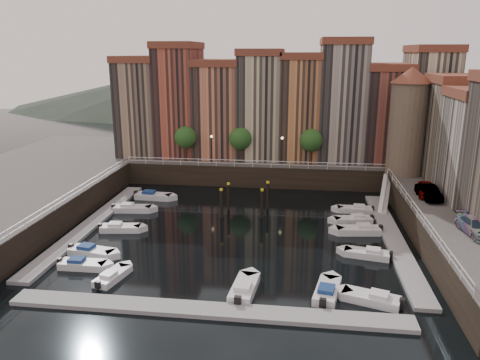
# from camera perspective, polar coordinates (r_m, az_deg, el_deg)

# --- Properties ---
(ground) EXTENTS (200.00, 200.00, 0.00)m
(ground) POSITION_cam_1_polar(r_m,az_deg,el_deg) (51.03, -0.33, -5.97)
(ground) COLOR black
(ground) RESTS_ON ground
(quay_far) EXTENTS (80.00, 20.00, 3.00)m
(quay_far) POSITION_cam_1_polar(r_m,az_deg,el_deg) (75.34, 2.31, 2.26)
(quay_far) COLOR black
(quay_far) RESTS_ON ground
(dock_left) EXTENTS (2.00, 28.00, 0.35)m
(dock_left) POSITION_cam_1_polar(r_m,az_deg,el_deg) (54.53, -17.68, -5.11)
(dock_left) COLOR gray
(dock_left) RESTS_ON ground
(dock_right) EXTENTS (2.00, 28.00, 0.35)m
(dock_right) POSITION_cam_1_polar(r_m,az_deg,el_deg) (50.60, 18.14, -6.75)
(dock_right) COLOR gray
(dock_right) RESTS_ON ground
(dock_near) EXTENTS (30.00, 2.00, 0.35)m
(dock_near) POSITION_cam_1_polar(r_m,az_deg,el_deg) (35.85, -4.11, -15.54)
(dock_near) COLOR gray
(dock_near) RESTS_ON ground
(mountains) EXTENTS (145.00, 100.00, 18.00)m
(mountains) POSITION_cam_1_polar(r_m,az_deg,el_deg) (157.53, 5.76, 11.41)
(mountains) COLOR #2D382D
(mountains) RESTS_ON ground
(far_terrace) EXTENTS (48.70, 10.30, 17.50)m
(far_terrace) POSITION_cam_1_polar(r_m,az_deg,el_deg) (71.08, 4.90, 9.16)
(far_terrace) COLOR #93765D
(far_terrace) RESTS_ON quay_far
(corner_tower) EXTENTS (5.20, 5.20, 13.80)m
(corner_tower) POSITION_cam_1_polar(r_m,az_deg,el_deg) (63.64, 19.79, 6.91)
(corner_tower) COLOR #6B5B4C
(corner_tower) RESTS_ON quay_right
(promenade_trees) EXTENTS (21.20, 3.20, 5.20)m
(promenade_trees) POSITION_cam_1_polar(r_m,az_deg,el_deg) (66.84, 0.61, 5.04)
(promenade_trees) COLOR black
(promenade_trees) RESTS_ON quay_far
(street_lamps) EXTENTS (10.36, 0.36, 4.18)m
(street_lamps) POSITION_cam_1_polar(r_m,az_deg,el_deg) (65.95, 0.80, 4.29)
(street_lamps) COLOR black
(street_lamps) RESTS_ON quay_far
(railings) EXTENTS (36.08, 34.04, 0.52)m
(railings) POSITION_cam_1_polar(r_m,az_deg,el_deg) (54.42, 0.35, -0.39)
(railings) COLOR white
(railings) RESTS_ON ground
(gangway) EXTENTS (2.78, 8.32, 3.73)m
(gangway) POSITION_cam_1_polar(r_m,az_deg,el_deg) (60.44, 17.28, -1.34)
(gangway) COLOR white
(gangway) RESTS_ON ground
(mooring_pilings) EXTENTS (5.45, 4.11, 3.78)m
(mooring_pilings) POSITION_cam_1_polar(r_m,az_deg,el_deg) (55.26, 0.61, -2.46)
(mooring_pilings) COLOR black
(mooring_pilings) RESTS_ON ground
(boat_left_0) EXTENTS (4.38, 1.64, 1.00)m
(boat_left_0) POSITION_cam_1_polar(r_m,az_deg,el_deg) (44.44, -18.71, -9.72)
(boat_left_0) COLOR silver
(boat_left_0) RESTS_ON ground
(boat_left_1) EXTENTS (4.74, 2.36, 1.06)m
(boat_left_1) POSITION_cam_1_polar(r_m,az_deg,el_deg) (46.78, -17.71, -8.31)
(boat_left_1) COLOR silver
(boat_left_1) RESTS_ON ground
(boat_left_2) EXTENTS (4.56, 2.16, 1.03)m
(boat_left_2) POSITION_cam_1_polar(r_m,az_deg,el_deg) (51.94, -14.45, -5.68)
(boat_left_2) COLOR silver
(boat_left_2) RESTS_ON ground
(boat_left_3) EXTENTS (4.80, 2.16, 1.08)m
(boat_left_3) POSITION_cam_1_polar(r_m,az_deg,el_deg) (57.81, -13.08, -3.40)
(boat_left_3) COLOR silver
(boat_left_3) RESTS_ON ground
(boat_left_4) EXTENTS (5.04, 2.08, 1.15)m
(boat_left_4) POSITION_cam_1_polar(r_m,az_deg,el_deg) (62.11, -10.59, -1.93)
(boat_left_4) COLOR silver
(boat_left_4) RESTS_ON ground
(boat_right_0) EXTENTS (4.69, 2.95, 1.05)m
(boat_right_0) POSITION_cam_1_polar(r_m,az_deg,el_deg) (38.21, 15.84, -13.73)
(boat_right_0) COLOR silver
(boat_right_0) RESTS_ON ground
(boat_right_1) EXTENTS (4.48, 2.38, 1.00)m
(boat_right_1) POSITION_cam_1_polar(r_m,az_deg,el_deg) (45.81, 15.34, -8.66)
(boat_right_1) COLOR silver
(boat_right_1) RESTS_ON ground
(boat_right_2) EXTENTS (4.92, 2.30, 1.11)m
(boat_right_2) POSITION_cam_1_polar(r_m,az_deg,el_deg) (51.21, 14.34, -5.95)
(boat_right_2) COLOR silver
(boat_right_2) RESTS_ON ground
(boat_right_3) EXTENTS (4.54, 2.33, 1.02)m
(boat_right_3) POSITION_cam_1_polar(r_m,az_deg,el_deg) (54.22, 13.71, -4.73)
(boat_right_3) COLOR silver
(boat_right_3) RESTS_ON ground
(boat_right_4) EXTENTS (4.30, 1.58, 0.99)m
(boat_right_4) POSITION_cam_1_polar(r_m,az_deg,el_deg) (57.77, 13.90, -3.50)
(boat_right_4) COLOR silver
(boat_right_4) RESTS_ON ground
(boat_near_0) EXTENTS (2.30, 4.18, 0.94)m
(boat_near_0) POSITION_cam_1_polar(r_m,az_deg,el_deg) (41.58, -15.34, -11.26)
(boat_near_0) COLOR silver
(boat_near_0) RESTS_ON ground
(boat_near_2) EXTENTS (2.18, 4.97, 1.12)m
(boat_near_2) POSITION_cam_1_polar(r_m,az_deg,el_deg) (38.16, 0.50, -13.10)
(boat_near_2) COLOR silver
(boat_near_2) RESTS_ON ground
(boat_near_3) EXTENTS (2.54, 4.83, 1.08)m
(boat_near_3) POSITION_cam_1_polar(r_m,az_deg,el_deg) (38.42, 10.56, -13.20)
(boat_near_3) COLOR silver
(boat_near_3) RESTS_ON ground
(car_a) EXTENTS (2.44, 4.74, 1.54)m
(car_a) POSITION_cam_1_polar(r_m,az_deg,el_deg) (55.83, 21.78, -1.13)
(car_a) COLOR gray
(car_a) RESTS_ON quay_right
(car_b) EXTENTS (2.13, 4.72, 1.50)m
(car_b) POSITION_cam_1_polar(r_m,az_deg,el_deg) (54.70, 22.03, -1.50)
(car_b) COLOR gray
(car_b) RESTS_ON quay_right
(car_c) EXTENTS (2.67, 5.22, 1.45)m
(car_c) POSITION_cam_1_polar(r_m,az_deg,el_deg) (46.00, 26.82, -5.18)
(car_c) COLOR gray
(car_c) RESTS_ON quay_right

